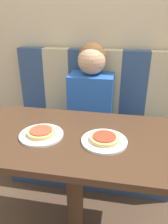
% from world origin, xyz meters
% --- Properties ---
extents(wall_back, '(7.00, 0.05, 2.60)m').
position_xyz_m(wall_back, '(0.00, 0.90, 1.30)').
color(wall_back, '#C6B28E').
rests_on(wall_back, ground_plane).
extents(booth_seat, '(1.29, 0.48, 0.48)m').
position_xyz_m(booth_seat, '(0.00, 0.61, 0.24)').
color(booth_seat, navy).
rests_on(booth_seat, ground_plane).
extents(booth_backrest, '(1.29, 0.10, 0.58)m').
position_xyz_m(booth_backrest, '(-0.00, 0.80, 0.77)').
color(booth_backrest, navy).
rests_on(booth_backrest, booth_seat).
extents(dining_table, '(1.08, 0.62, 0.75)m').
position_xyz_m(dining_table, '(0.00, 0.00, 0.64)').
color(dining_table, '#422B1C').
rests_on(dining_table, ground_plane).
extents(person, '(0.33, 0.24, 0.65)m').
position_xyz_m(person, '(0.00, 0.61, 0.81)').
color(person, '#2356B2').
rests_on(person, booth_seat).
extents(plate_left, '(0.23, 0.23, 0.01)m').
position_xyz_m(plate_left, '(-0.16, -0.03, 0.75)').
color(plate_left, white).
rests_on(plate_left, dining_table).
extents(plate_right, '(0.23, 0.23, 0.01)m').
position_xyz_m(plate_right, '(0.16, -0.03, 0.75)').
color(plate_right, white).
rests_on(plate_right, dining_table).
extents(pizza_left, '(0.15, 0.15, 0.02)m').
position_xyz_m(pizza_left, '(-0.16, -0.03, 0.77)').
color(pizza_left, tan).
rests_on(pizza_left, plate_left).
extents(pizza_right, '(0.15, 0.15, 0.02)m').
position_xyz_m(pizza_right, '(0.16, -0.03, 0.77)').
color(pizza_right, tan).
rests_on(pizza_right, plate_right).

